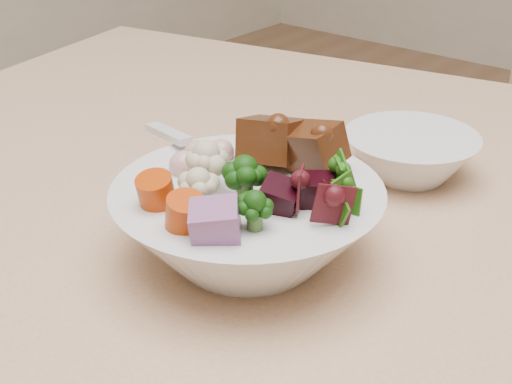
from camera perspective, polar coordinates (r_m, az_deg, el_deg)
food_bowl at (r=0.57m, az=-0.44°, el=-2.10°), size 0.22×0.22×0.12m
soup_spoon at (r=0.63m, az=-5.54°, el=3.14°), size 0.11×0.06×0.02m
side_bowl at (r=0.73m, az=12.24°, el=2.85°), size 0.13×0.13×0.04m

